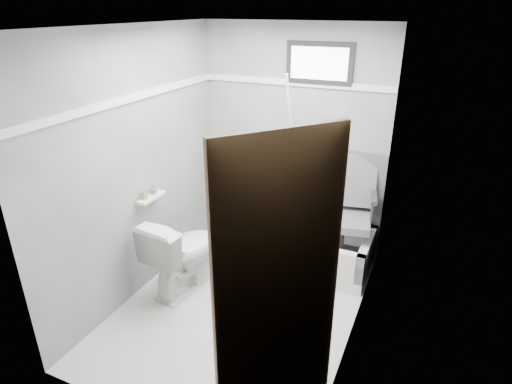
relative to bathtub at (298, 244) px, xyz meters
The scene contains 19 objects.
floor 0.98m from the bathtub, 103.89° to the right, with size 2.60×2.60×0.00m, color silver.
ceiling 2.39m from the bathtub, 103.89° to the right, with size 2.60×2.60×0.00m, color silver.
wall_back 1.08m from the bathtub, 121.87° to the left, with size 2.00×0.02×2.40m, color slate.
wall_front 2.45m from the bathtub, 95.89° to the right, with size 2.00×0.02×2.40m, color slate.
wall_left 1.83m from the bathtub, 142.91° to the right, with size 0.02×2.60×2.40m, color slate.
wall_right 1.56m from the bathtub, 50.38° to the right, with size 0.02×2.60×2.40m, color slate.
bathtub is the anchor object (origin of this frame).
office_chair 0.63m from the bathtub, ahead, with size 0.61×0.61×1.06m, color #5A5B5F, non-canonical shape.
toilet 1.24m from the bathtub, 133.61° to the right, with size 0.44×0.78×0.77m, color white.
door 2.46m from the bathtub, 71.25° to the right, with size 0.78×0.78×2.00m, color #54311F, non-canonical shape.
window 1.84m from the bathtub, 86.78° to the left, with size 0.66×0.04×0.40m, color black, non-canonical shape.
backerboard 0.69m from the bathtub, 86.82° to the left, with size 1.50×0.02×0.78m, color #4C4C4F.
trim_back 1.67m from the bathtub, 122.79° to the left, with size 2.00×0.02×0.06m, color white.
trim_left 2.22m from the bathtub, 142.61° to the right, with size 0.02×2.60×0.06m, color white.
pole 0.86m from the bathtub, 133.63° to the left, with size 0.02×0.02×1.95m, color white.
shelf 1.61m from the bathtub, 142.84° to the right, with size 0.10×0.32×0.03m, color white.
soap_bottle_a 1.69m from the bathtub, 140.66° to the right, with size 0.05×0.05×0.10m, color #A07F50.
soap_bottle_b 1.61m from the bathtub, 145.00° to the right, with size 0.06×0.06×0.08m, color slate.
faucet 0.65m from the bathtub, 141.67° to the left, with size 0.26×0.10×0.16m, color silver, non-canonical shape.
Camera 1 is at (1.42, -2.84, 2.53)m, focal length 30.00 mm.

